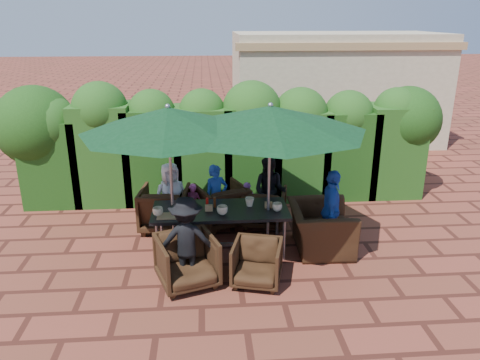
{
  "coord_description": "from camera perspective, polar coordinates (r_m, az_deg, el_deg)",
  "views": [
    {
      "loc": [
        -0.46,
        -7.0,
        3.67
      ],
      "look_at": [
        0.12,
        0.4,
        1.05
      ],
      "focal_mm": 35.0,
      "sensor_mm": 36.0,
      "label": 1
    }
  ],
  "objects": [
    {
      "name": "ketchup_bottle",
      "position": [
        7.5,
        -4.02,
        -2.8
      ],
      "size": [
        0.04,
        0.04,
        0.17
      ],
      "primitive_type": "cylinder",
      "color": "#B20C0A",
      "rests_on": "dining_table"
    },
    {
      "name": "hedge_wall",
      "position": [
        9.61,
        -2.82,
        5.33
      ],
      "size": [
        9.1,
        1.6,
        2.48
      ],
      "color": "black",
      "rests_on": "ground"
    },
    {
      "name": "cup_b",
      "position": [
        7.56,
        -6.6,
        -2.83
      ],
      "size": [
        0.15,
        0.15,
        0.15
      ],
      "primitive_type": "imported",
      "color": "beige",
      "rests_on": "dining_table"
    },
    {
      "name": "number_block_left",
      "position": [
        7.4,
        -3.82,
        -3.42
      ],
      "size": [
        0.12,
        0.06,
        0.1
      ],
      "primitive_type": "cube",
      "color": "tan",
      "rests_on": "dining_table"
    },
    {
      "name": "cup_a",
      "position": [
        7.32,
        -9.98,
        -3.81
      ],
      "size": [
        0.16,
        0.16,
        0.13
      ],
      "primitive_type": "imported",
      "color": "beige",
      "rests_on": "dining_table"
    },
    {
      "name": "chair_far_right",
      "position": [
        8.59,
        2.99,
        -3.08
      ],
      "size": [
        0.9,
        0.87,
        0.77
      ],
      "primitive_type": "imported",
      "rotation": [
        0.0,
        0.0,
        2.89
      ],
      "color": "black",
      "rests_on": "ground"
    },
    {
      "name": "chair_near_right",
      "position": [
        6.79,
        2.08,
        -9.86
      ],
      "size": [
        0.82,
        0.79,
        0.7
      ],
      "primitive_type": "imported",
      "rotation": [
        0.0,
        0.0,
        -0.26
      ],
      "color": "black",
      "rests_on": "ground"
    },
    {
      "name": "pedestrian_b",
      "position": [
        12.15,
        8.54,
        5.38
      ],
      "size": [
        0.84,
        0.66,
        1.53
      ],
      "primitive_type": "imported",
      "rotation": [
        0.0,
        0.0,
        3.46
      ],
      "color": "#ED53AB",
      "rests_on": "ground"
    },
    {
      "name": "dining_table",
      "position": [
        7.5,
        -2.4,
        -4.11
      ],
      "size": [
        2.16,
        0.9,
        0.75
      ],
      "color": "black",
      "rests_on": "ground"
    },
    {
      "name": "sauce_bottle",
      "position": [
        7.52,
        -3.1,
        -2.72
      ],
      "size": [
        0.04,
        0.04,
        0.17
      ],
      "primitive_type": "cylinder",
      "color": "#4C230C",
      "rests_on": "dining_table"
    },
    {
      "name": "serving_tray",
      "position": [
        7.28,
        -8.7,
        -4.35
      ],
      "size": [
        0.35,
        0.25,
        0.02
      ],
      "primitive_type": "cube",
      "color": "#A78150",
      "rests_on": "dining_table"
    },
    {
      "name": "adult_far_left",
      "position": [
        8.36,
        -8.41,
        -2.09
      ],
      "size": [
        0.71,
        0.57,
        1.26
      ],
      "primitive_type": "imported",
      "rotation": [
        0.0,
        0.0,
        0.37
      ],
      "color": "white",
      "rests_on": "ground"
    },
    {
      "name": "adult_far_right",
      "position": [
        8.53,
        3.65,
        -1.39
      ],
      "size": [
        0.72,
        0.6,
        1.29
      ],
      "primitive_type": "imported",
      "rotation": [
        0.0,
        0.0,
        -0.43
      ],
      "color": "black",
      "rests_on": "ground"
    },
    {
      "name": "chair_far_left",
      "position": [
        8.5,
        -9.17,
        -3.2
      ],
      "size": [
        0.92,
        0.88,
        0.86
      ],
      "primitive_type": "imported",
      "rotation": [
        0.0,
        0.0,
        3.03
      ],
      "color": "black",
      "rests_on": "ground"
    },
    {
      "name": "building",
      "position": [
        14.68,
        11.46,
        10.97
      ],
      "size": [
        6.2,
        3.08,
        3.2
      ],
      "color": "beige",
      "rests_on": "ground"
    },
    {
      "name": "pedestrian_a",
      "position": [
        11.69,
        5.11,
        5.65
      ],
      "size": [
        1.73,
        1.42,
        1.8
      ],
      "primitive_type": "imported",
      "rotation": [
        0.0,
        0.0,
        2.56
      ],
      "color": "green",
      "rests_on": "ground"
    },
    {
      "name": "number_block_right",
      "position": [
        7.52,
        3.49,
        -3.04
      ],
      "size": [
        0.12,
        0.06,
        0.1
      ],
      "primitive_type": "cube",
      "color": "tan",
      "rests_on": "dining_table"
    },
    {
      "name": "chair_near_left",
      "position": [
        6.77,
        -6.48,
        -9.49
      ],
      "size": [
        0.99,
        0.95,
        0.81
      ],
      "primitive_type": "imported",
      "rotation": [
        0.0,
        0.0,
        0.33
      ],
      "color": "black",
      "rests_on": "ground"
    },
    {
      "name": "cup_e",
      "position": [
        7.41,
        4.55,
        -3.3
      ],
      "size": [
        0.16,
        0.16,
        0.13
      ],
      "primitive_type": "imported",
      "color": "beige",
      "rests_on": "dining_table"
    },
    {
      "name": "adult_near_left",
      "position": [
        6.74,
        -6.52,
        -7.3
      ],
      "size": [
        0.84,
        0.4,
        1.3
      ],
      "primitive_type": "imported",
      "rotation": [
        0.0,
        0.0,
        3.12
      ],
      "color": "black",
      "rests_on": "ground"
    },
    {
      "name": "chair_far_mid",
      "position": [
        8.58,
        -2.23,
        -2.81
      ],
      "size": [
        1.05,
        1.02,
        0.85
      ],
      "primitive_type": "imported",
      "rotation": [
        0.0,
        0.0,
        3.52
      ],
      "color": "black",
      "rests_on": "ground"
    },
    {
      "name": "adult_end_right",
      "position": [
        7.73,
        11.04,
        -3.68
      ],
      "size": [
        0.57,
        0.87,
        1.36
      ],
      "primitive_type": "imported",
      "rotation": [
        0.0,
        0.0,
        1.35
      ],
      "color": "blue",
      "rests_on": "ground"
    },
    {
      "name": "chair_end_right",
      "position": [
        7.78,
        9.81,
        -4.94
      ],
      "size": [
        0.78,
        1.16,
        0.99
      ],
      "primitive_type": "imported",
      "rotation": [
        0.0,
        0.0,
        1.54
      ],
      "color": "black",
      "rests_on": "ground"
    },
    {
      "name": "cup_d",
      "position": [
        7.56,
        1.17,
        -2.69
      ],
      "size": [
        0.15,
        0.15,
        0.14
      ],
      "primitive_type": "imported",
      "color": "beige",
      "rests_on": "dining_table"
    },
    {
      "name": "adult_far_mid",
      "position": [
        8.36,
        -2.89,
        -2.13
      ],
      "size": [
        0.54,
        0.5,
        1.2
      ],
      "primitive_type": "imported",
      "rotation": [
        0.0,
        0.0,
        0.43
      ],
      "color": "blue",
      "rests_on": "ground"
    },
    {
      "name": "child_right",
      "position": [
        8.57,
        0.9,
        -2.94
      ],
      "size": [
        0.32,
        0.27,
        0.81
      ],
      "primitive_type": "imported",
      "rotation": [
        0.0,
        0.0,
        -0.11
      ],
      "color": "#9D4BA3",
      "rests_on": "ground"
    },
    {
      "name": "cup_c",
      "position": [
        7.26,
        -2.18,
        -3.69
      ],
      "size": [
        0.17,
        0.17,
        0.14
      ],
      "primitive_type": "imported",
      "color": "beige",
      "rests_on": "dining_table"
    },
    {
      "name": "ground",
      "position": [
        7.91,
        -0.62,
        -8.2
      ],
      "size": [
        80.0,
        80.0,
        0.0
      ],
      "primitive_type": "plane",
      "color": "brown",
      "rests_on": "ground"
    },
    {
      "name": "umbrella_left",
      "position": [
        6.98,
        -8.74,
        7.18
      ],
      "size": [
        2.64,
        2.64,
        2.46
      ],
      "color": "gray",
      "rests_on": "ground"
    },
    {
      "name": "pedestrian_c",
      "position": [
        12.38,
        13.99,
        5.54
      ],
      "size": [
        1.15,
        0.96,
        1.64
      ],
      "primitive_type": "imported",
      "rotation": [
        0.0,
        0.0,
        2.6
      ],
      "color": "gray",
      "rests_on": "ground"
    },
    {
      "name": "child_left",
      "position": [
        8.55,
        -5.72,
        -3.1
      ],
      "size": [
        0.36,
        0.33,
        0.81
      ],
      "primitive_type": "imported",
      "rotation": [
        0.0,
        0.0,
        -0.36
      ],
      "color": "#ED53AB",
      "rests_on": "ground"
    },
    {
      "name": "umbrella_right",
      "position": [
        7.02,
        3.7,
        7.45
      ],
      "size": [
        2.95,
        2.95,
        2.46
      ],
      "color": "gray",
      "rests_on": "ground"
    }
  ]
}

